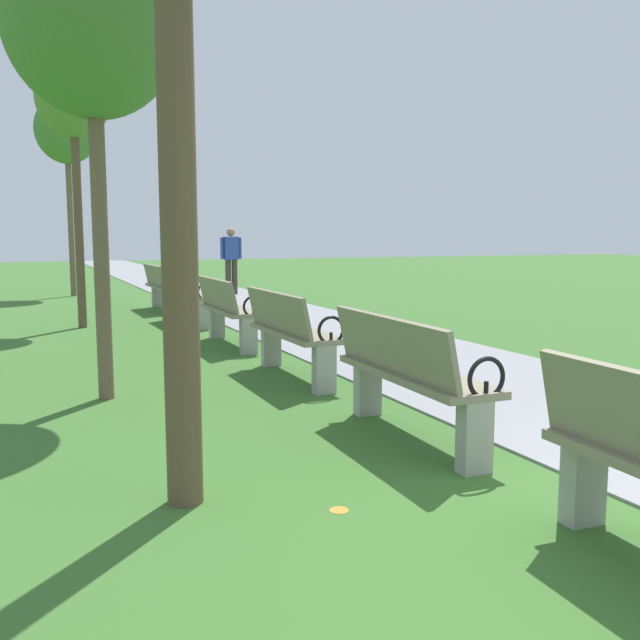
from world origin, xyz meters
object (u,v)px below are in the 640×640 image
(park_bench_2, at_px, (408,373))
(tree_2, at_px, (92,24))
(pedestrian_walking, at_px, (231,257))
(park_bench_4, at_px, (227,309))
(park_bench_5, at_px, (187,295))
(tree_3, at_px, (73,101))
(park_bench_3, at_px, (290,332))
(park_bench_6, at_px, (161,286))
(tree_4, at_px, (67,131))

(park_bench_2, bearing_deg, tree_2, 129.85)
(tree_2, xyz_separation_m, pedestrian_walking, (4.08, 10.06, -2.29))
(park_bench_4, bearing_deg, pedestrian_walking, 73.46)
(park_bench_5, relative_size, tree_2, 0.40)
(park_bench_4, bearing_deg, park_bench_5, 90.00)
(park_bench_2, xyz_separation_m, tree_3, (-1.61, 7.31, 3.01))
(pedestrian_walking, bearing_deg, park_bench_5, -113.58)
(park_bench_2, relative_size, park_bench_5, 1.00)
(park_bench_2, bearing_deg, park_bench_4, 90.00)
(park_bench_5, distance_m, tree_2, 5.88)
(park_bench_3, height_order, park_bench_6, same)
(tree_3, bearing_deg, tree_2, -92.24)
(tree_2, distance_m, tree_3, 5.15)
(park_bench_3, xyz_separation_m, tree_3, (-1.61, 5.00, 3.01))
(park_bench_2, relative_size, tree_2, 0.40)
(park_bench_6, relative_size, pedestrian_walking, 0.99)
(park_bench_3, distance_m, tree_4, 11.76)
(park_bench_2, distance_m, tree_4, 13.97)
(park_bench_5, distance_m, pedestrian_walking, 5.68)
(park_bench_4, distance_m, tree_2, 4.08)
(park_bench_4, xyz_separation_m, tree_2, (-1.81, -2.44, 2.73))
(park_bench_5, distance_m, tree_3, 3.42)
(park_bench_3, height_order, tree_3, tree_3)
(park_bench_2, bearing_deg, tree_4, 95.67)
(tree_3, bearing_deg, park_bench_6, 50.55)
(park_bench_2, relative_size, tree_3, 0.38)
(park_bench_2, height_order, tree_3, tree_3)
(tree_4, bearing_deg, pedestrian_walking, -19.06)
(park_bench_3, distance_m, park_bench_6, 6.96)
(park_bench_6, xyz_separation_m, tree_3, (-1.61, -1.96, 3.01))
(park_bench_4, xyz_separation_m, tree_3, (-1.61, 2.70, 3.01))
(park_bench_2, distance_m, park_bench_3, 2.31)
(tree_3, bearing_deg, park_bench_4, -59.13)
(park_bench_5, xyz_separation_m, pedestrian_walking, (2.26, 5.19, 0.44))
(pedestrian_walking, bearing_deg, park_bench_3, -102.85)
(park_bench_3, distance_m, tree_2, 3.28)
(park_bench_4, relative_size, pedestrian_walking, 0.99)
(park_bench_6, distance_m, pedestrian_walking, 3.76)
(tree_2, relative_size, tree_4, 0.85)
(park_bench_5, bearing_deg, tree_3, 170.88)
(park_bench_2, distance_m, tree_2, 3.93)
(tree_2, relative_size, tree_3, 0.97)
(tree_3, bearing_deg, tree_4, 87.44)
(park_bench_3, distance_m, park_bench_5, 4.74)
(park_bench_5, relative_size, pedestrian_walking, 1.00)
(park_bench_3, bearing_deg, tree_3, 107.88)
(park_bench_2, height_order, tree_4, tree_4)
(park_bench_5, bearing_deg, tree_4, 101.75)
(park_bench_5, distance_m, park_bench_6, 2.22)
(park_bench_4, height_order, park_bench_6, same)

